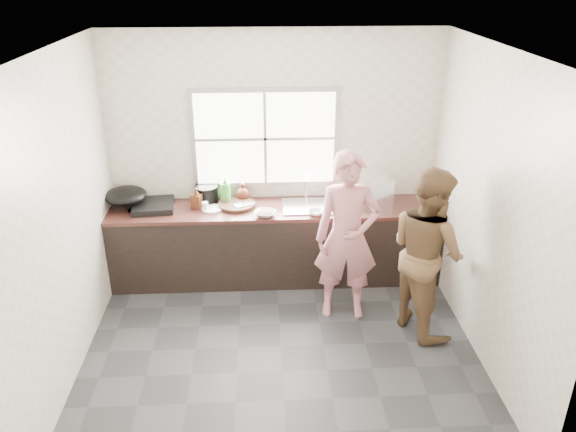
{
  "coord_description": "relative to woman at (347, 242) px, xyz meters",
  "views": [
    {
      "loc": [
        -0.15,
        -4.28,
        3.32
      ],
      "look_at": [
        0.1,
        0.65,
        1.05
      ],
      "focal_mm": 35.0,
      "sensor_mm": 36.0,
      "label": 1
    }
  ],
  "objects": [
    {
      "name": "ceiling",
      "position": [
        -0.67,
        -0.54,
        1.9
      ],
      "size": [
        3.6,
        3.2,
        0.01
      ],
      "primitive_type": "cube",
      "color": "silver",
      "rests_on": "wall_back"
    },
    {
      "name": "floor",
      "position": [
        -0.67,
        -0.54,
        -0.81
      ],
      "size": [
        3.6,
        3.2,
        0.01
      ],
      "primitive_type": "cube",
      "color": "#2C2C2E",
      "rests_on": "ground"
    },
    {
      "name": "wall_right",
      "position": [
        1.14,
        -0.54,
        0.55
      ],
      "size": [
        0.01,
        3.2,
        2.7
      ],
      "primitive_type": "cube",
      "color": "beige",
      "rests_on": "ground"
    },
    {
      "name": "glass_jar",
      "position": [
        -1.43,
        0.71,
        0.1
      ],
      "size": [
        0.08,
        0.08,
        0.09
      ],
      "primitive_type": "cylinder",
      "rotation": [
        0.0,
        0.0,
        0.2
      ],
      "color": "silver",
      "rests_on": "countertop"
    },
    {
      "name": "window_glazing",
      "position": [
        -0.77,
        1.03,
        0.75
      ],
      "size": [
        1.5,
        0.01,
        1.0
      ],
      "primitive_type": "cube",
      "color": "white",
      "rests_on": "window_frame"
    },
    {
      "name": "burner",
      "position": [
        -1.99,
        0.79,
        0.09
      ],
      "size": [
        0.47,
        0.47,
        0.06
      ],
      "primitive_type": "cube",
      "rotation": [
        0.0,
        0.0,
        0.1
      ],
      "color": "black",
      "rests_on": "countertop"
    },
    {
      "name": "cleaver",
      "position": [
        -1.01,
        0.77,
        0.1
      ],
      "size": [
        0.25,
        0.2,
        0.01
      ],
      "primitive_type": "cube",
      "rotation": [
        0.0,
        0.0,
        0.46
      ],
      "color": "#B5B9BD",
      "rests_on": "cutting_board"
    },
    {
      "name": "wok",
      "position": [
        -2.28,
        0.82,
        0.2
      ],
      "size": [
        0.54,
        0.54,
        0.17
      ],
      "primitive_type": "ellipsoid",
      "rotation": [
        0.0,
        0.0,
        0.25
      ],
      "color": "black",
      "rests_on": "burner"
    },
    {
      "name": "person_side",
      "position": [
        0.72,
        -0.26,
        0.02
      ],
      "size": [
        0.88,
        0.98,
        1.65
      ],
      "primitive_type": "imported",
      "rotation": [
        0.0,
        0.0,
        1.95
      ],
      "color": "brown",
      "rests_on": "floor"
    },
    {
      "name": "bowl_held",
      "position": [
        -0.25,
        0.54,
        0.09
      ],
      "size": [
        0.23,
        0.23,
        0.06
      ],
      "primitive_type": "imported",
      "rotation": [
        0.0,
        0.0,
        0.22
      ],
      "color": "white",
      "rests_on": "countertop"
    },
    {
      "name": "faucet",
      "position": [
        -0.32,
        0.95,
        0.21
      ],
      "size": [
        0.02,
        0.02,
        0.3
      ],
      "primitive_type": "cylinder",
      "color": "silver",
      "rests_on": "countertop"
    },
    {
      "name": "cutting_board",
      "position": [
        -1.09,
        0.8,
        0.08
      ],
      "size": [
        0.5,
        0.5,
        0.04
      ],
      "primitive_type": "cylinder",
      "rotation": [
        0.0,
        0.0,
        0.27
      ],
      "color": "black",
      "rests_on": "countertop"
    },
    {
      "name": "countertop",
      "position": [
        -0.67,
        0.75,
        0.04
      ],
      "size": [
        3.6,
        0.64,
        0.04
      ],
      "primitive_type": "cube",
      "color": "#3B1D18",
      "rests_on": "cabinet"
    },
    {
      "name": "wall_left",
      "position": [
        -2.47,
        -0.54,
        0.55
      ],
      "size": [
        0.01,
        3.2,
        2.7
      ],
      "primitive_type": "cube",
      "color": "beige",
      "rests_on": "ground"
    },
    {
      "name": "pot_lid_right",
      "position": [
        -1.88,
        0.81,
        0.06
      ],
      "size": [
        0.26,
        0.26,
        0.01
      ],
      "primitive_type": "cylinder",
      "rotation": [
        0.0,
        0.0,
        0.04
      ],
      "color": "silver",
      "rests_on": "countertop"
    },
    {
      "name": "cabinet",
      "position": [
        -0.67,
        0.75,
        -0.39
      ],
      "size": [
        3.6,
        0.62,
        0.82
      ],
      "primitive_type": "cube",
      "color": "black",
      "rests_on": "floor"
    },
    {
      "name": "bottle_green",
      "position": [
        -1.21,
        0.91,
        0.21
      ],
      "size": [
        0.15,
        0.15,
        0.32
      ],
      "primitive_type": "imported",
      "rotation": [
        0.0,
        0.0,
        0.3
      ],
      "color": "green",
      "rests_on": "countertop"
    },
    {
      "name": "woman",
      "position": [
        0.0,
        0.0,
        0.0
      ],
      "size": [
        0.62,
        0.43,
        1.61
      ],
      "primitive_type": "imported",
      "rotation": [
        0.0,
        0.0,
        -0.08
      ],
      "color": "#C3757C",
      "rests_on": "floor"
    },
    {
      "name": "bowl_crabs",
      "position": [
        0.16,
        0.73,
        0.08
      ],
      "size": [
        0.22,
        0.22,
        0.06
      ],
      "primitive_type": "imported",
      "rotation": [
        0.0,
        0.0,
        0.31
      ],
      "color": "white",
      "rests_on": "countertop"
    },
    {
      "name": "sink",
      "position": [
        -0.32,
        0.75,
        0.06
      ],
      "size": [
        0.55,
        0.45,
        0.02
      ],
      "primitive_type": "cube",
      "color": "silver",
      "rests_on": "countertop"
    },
    {
      "name": "wall_front",
      "position": [
        -0.67,
        -2.14,
        0.55
      ],
      "size": [
        3.6,
        0.01,
        2.7
      ],
      "primitive_type": "cube",
      "color": "beige",
      "rests_on": "ground"
    },
    {
      "name": "window_frame",
      "position": [
        -0.77,
        1.05,
        0.75
      ],
      "size": [
        1.6,
        0.05,
        1.1
      ],
      "primitive_type": "cube",
      "color": "#9EA0A5",
      "rests_on": "wall_back"
    },
    {
      "name": "plate_food",
      "position": [
        -1.35,
        0.73,
        0.06
      ],
      "size": [
        0.28,
        0.28,
        0.02
      ],
      "primitive_type": "cylinder",
      "rotation": [
        0.0,
        0.0,
        -0.23
      ],
      "color": "white",
      "rests_on": "countertop"
    },
    {
      "name": "pot_lid_left",
      "position": [
        -2.13,
        0.74,
        0.06
      ],
      "size": [
        0.32,
        0.32,
        0.01
      ],
      "primitive_type": "cylinder",
      "rotation": [
        0.0,
        0.0,
        -0.39
      ],
      "color": "#B3B5BB",
      "rests_on": "countertop"
    },
    {
      "name": "bowl_mince",
      "position": [
        -0.79,
        0.54,
        0.08
      ],
      "size": [
        0.27,
        0.27,
        0.05
      ],
      "primitive_type": "imported",
      "rotation": [
        0.0,
        0.0,
        -0.35
      ],
      "color": "silver",
      "rests_on": "countertop"
    },
    {
      "name": "black_pot",
      "position": [
        -1.43,
        0.95,
        0.15
      ],
      "size": [
        0.27,
        0.27,
        0.19
      ],
      "primitive_type": "cylinder",
      "rotation": [
        0.0,
        0.0,
        -0.03
      ],
      "color": "black",
      "rests_on": "countertop"
    },
    {
      "name": "bottle_brown_short",
      "position": [
        -1.03,
        0.98,
        0.15
      ],
      "size": [
        0.19,
        0.19,
        0.19
      ],
      "primitive_type": "imported",
      "rotation": [
        0.0,
        0.0,
        0.37
      ],
      "color": "#4D1C13",
      "rests_on": "countertop"
    },
    {
      "name": "bottle_brown_tall",
      "position": [
        -1.52,
        0.8,
        0.16
      ],
      "size": [
        0.12,
        0.12,
        0.21
      ],
      "primitive_type": "imported",
      "rotation": [
        0.0,
        0.0,
        -0.3
      ],
      "color": "#4A2512",
      "rests_on": "countertop"
    },
    {
      "name": "dish_rack",
      "position": [
        0.37,
        0.77,
        0.21
      ],
      "size": [
        0.47,
        0.39,
        0.3
      ],
      "primitive_type": "cube",
      "rotation": [
        0.0,
        0.0,
        0.3
      ],
      "color": "white",
      "rests_on": "countertop"
    },
    {
      "name": "wall_back",
      "position": [
        -0.67,
        1.07,
        0.55
      ],
      "size": [
        3.6,
        0.01,
        2.7
      ],
      "primitive_type": "cube",
      "color": "beige",
      "rests_on": "ground"
    }
  ]
}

